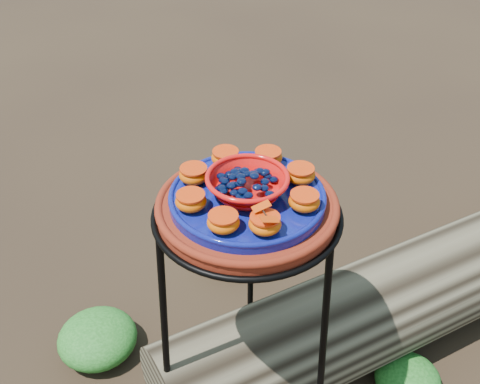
# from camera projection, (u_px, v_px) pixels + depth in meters

# --- Properties ---
(plant_stand) EXTENTS (0.44, 0.44, 0.70)m
(plant_stand) POSITION_uv_depth(u_px,v_px,m) (246.00, 326.00, 1.47)
(plant_stand) COLOR black
(plant_stand) RESTS_ON ground
(terracotta_saucer) EXTENTS (0.38, 0.38, 0.03)m
(terracotta_saucer) POSITION_uv_depth(u_px,v_px,m) (247.00, 208.00, 1.25)
(terracotta_saucer) COLOR maroon
(terracotta_saucer) RESTS_ON plant_stand
(cobalt_plate) EXTENTS (0.32, 0.32, 0.02)m
(cobalt_plate) POSITION_uv_depth(u_px,v_px,m) (247.00, 199.00, 1.24)
(cobalt_plate) COLOR #07094F
(cobalt_plate) RESTS_ON terracotta_saucer
(red_bowl) EXTENTS (0.16, 0.16, 0.04)m
(red_bowl) POSITION_uv_depth(u_px,v_px,m) (247.00, 185.00, 1.22)
(red_bowl) COLOR red
(red_bowl) RESTS_ON cobalt_plate
(glass_gems) EXTENTS (0.13, 0.13, 0.02)m
(glass_gems) POSITION_uv_depth(u_px,v_px,m) (247.00, 172.00, 1.20)
(glass_gems) COLOR black
(glass_gems) RESTS_ON red_bowl
(orange_half_0) EXTENTS (0.06, 0.06, 0.03)m
(orange_half_0) POSITION_uv_depth(u_px,v_px,m) (265.00, 224.00, 1.13)
(orange_half_0) COLOR #C84501
(orange_half_0) RESTS_ON cobalt_plate
(orange_half_1) EXTENTS (0.06, 0.06, 0.03)m
(orange_half_1) POSITION_uv_depth(u_px,v_px,m) (304.00, 201.00, 1.18)
(orange_half_1) COLOR #C84501
(orange_half_1) RESTS_ON cobalt_plate
(orange_half_2) EXTENTS (0.06, 0.06, 0.03)m
(orange_half_2) POSITION_uv_depth(u_px,v_px,m) (300.00, 175.00, 1.26)
(orange_half_2) COLOR #C84501
(orange_half_2) RESTS_ON cobalt_plate
(orange_half_3) EXTENTS (0.06, 0.06, 0.03)m
(orange_half_3) POSITION_uv_depth(u_px,v_px,m) (268.00, 158.00, 1.31)
(orange_half_3) COLOR #C84501
(orange_half_3) RESTS_ON cobalt_plate
(orange_half_4) EXTENTS (0.06, 0.06, 0.03)m
(orange_half_4) POSITION_uv_depth(u_px,v_px,m) (226.00, 158.00, 1.31)
(orange_half_4) COLOR #C84501
(orange_half_4) RESTS_ON cobalt_plate
(orange_half_5) EXTENTS (0.06, 0.06, 0.03)m
(orange_half_5) POSITION_uv_depth(u_px,v_px,m) (194.00, 175.00, 1.26)
(orange_half_5) COLOR #C84501
(orange_half_5) RESTS_ON cobalt_plate
(orange_half_6) EXTENTS (0.06, 0.06, 0.03)m
(orange_half_6) POSITION_uv_depth(u_px,v_px,m) (191.00, 201.00, 1.18)
(orange_half_6) COLOR #C84501
(orange_half_6) RESTS_ON cobalt_plate
(orange_half_7) EXTENTS (0.06, 0.06, 0.03)m
(orange_half_7) POSITION_uv_depth(u_px,v_px,m) (223.00, 222.00, 1.13)
(orange_half_7) COLOR #C84501
(orange_half_7) RESTS_ON cobalt_plate
(butterfly) EXTENTS (0.09, 0.07, 0.01)m
(butterfly) POSITION_uv_depth(u_px,v_px,m) (265.00, 214.00, 1.11)
(butterfly) COLOR #C83705
(butterfly) RESTS_ON orange_half_0
(driftwood_log) EXTENTS (1.61, 1.23, 0.31)m
(driftwood_log) POSITION_uv_depth(u_px,v_px,m) (410.00, 293.00, 1.83)
(driftwood_log) COLOR black
(driftwood_log) RESTS_ON ground
(foliage_left) EXTENTS (0.24, 0.24, 0.12)m
(foliage_left) POSITION_uv_depth(u_px,v_px,m) (97.00, 337.00, 1.81)
(foliage_left) COLOR #124511
(foliage_left) RESTS_ON ground
(foliage_right) EXTENTS (0.19, 0.19, 0.09)m
(foliage_right) POSITION_uv_depth(u_px,v_px,m) (408.00, 378.00, 1.71)
(foliage_right) COLOR #124511
(foliage_right) RESTS_ON ground
(foliage_back) EXTENTS (0.30, 0.30, 0.15)m
(foliage_back) POSITION_uv_depth(u_px,v_px,m) (236.00, 240.00, 2.15)
(foliage_back) COLOR #124511
(foliage_back) RESTS_ON ground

